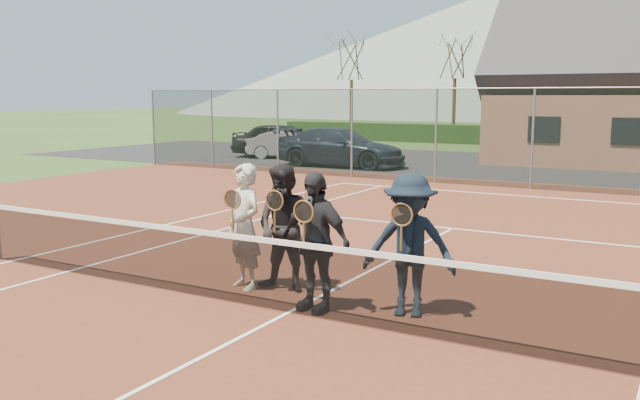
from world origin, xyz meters
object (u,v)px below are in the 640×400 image
at_px(player_c, 315,242).
at_px(player_a, 244,227).
at_px(car_c, 341,148).
at_px(car_b, 290,145).
at_px(player_b, 285,228).
at_px(car_a, 283,140).
at_px(tennis_net, 288,273).
at_px(player_d, 410,245).

bearing_deg(player_c, player_a, 164.97).
distance_m(car_c, player_c, 18.30).
distance_m(car_b, car_c, 4.11).
relative_size(car_c, player_c, 2.91).
relative_size(player_a, player_b, 1.00).
bearing_deg(car_a, player_c, -159.16).
bearing_deg(car_c, tennis_net, -155.32).
relative_size(player_c, player_d, 1.00).
xyz_separation_m(car_a, player_d, (13.59, -18.22, 0.13)).
relative_size(car_a, tennis_net, 0.40).
xyz_separation_m(player_b, player_d, (1.94, -0.18, -0.00)).
bearing_deg(tennis_net, player_c, 52.92).
bearing_deg(player_c, player_d, 19.06).
bearing_deg(player_c, tennis_net, -127.08).
bearing_deg(player_c, car_b, 123.09).
distance_m(car_a, player_d, 22.73).
bearing_deg(car_c, player_a, -157.79).
distance_m(player_a, player_b, 0.60).
distance_m(car_a, player_b, 21.48).
relative_size(tennis_net, player_b, 6.49).
relative_size(car_a, player_a, 2.58).
height_order(player_c, player_d, same).
height_order(car_a, player_b, player_b).
distance_m(car_b, tennis_net, 21.93).
xyz_separation_m(car_b, car_c, (3.62, -1.94, 0.14)).
xyz_separation_m(car_a, car_b, (0.55, -0.35, -0.18)).
height_order(player_b, player_d, same).
xyz_separation_m(car_b, tennis_net, (11.69, -18.55, -0.08)).
relative_size(car_b, player_b, 2.08).
relative_size(car_c, player_a, 2.91).
height_order(car_b, player_c, player_c).
distance_m(car_c, player_a, 17.39).
height_order(player_a, player_c, same).
height_order(tennis_net, player_a, player_a).
bearing_deg(player_d, player_b, 174.81).
bearing_deg(tennis_net, player_d, 26.64).
height_order(car_a, player_a, player_a).
height_order(car_c, player_c, player_c).
xyz_separation_m(car_a, car_c, (4.18, -2.29, -0.03)).
xyz_separation_m(car_a, player_b, (11.65, -18.04, 0.13)).
bearing_deg(car_a, car_b, -135.18).
height_order(car_a, player_d, player_d).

